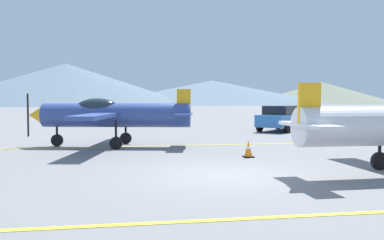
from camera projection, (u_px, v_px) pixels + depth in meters
The scene contains 9 objects.
ground_plane at pixel (225, 175), 11.54m from camera, with size 400.00×400.00×0.00m, color slate.
apron_line_near at pixel (282, 217), 7.45m from camera, with size 80.00×0.16×0.01m, color yellow.
apron_line_far at pixel (185, 145), 18.73m from camera, with size 80.00×0.16×0.01m, color yellow.
airplane_mid at pixel (110, 114), 18.30m from camera, with size 7.28×8.30×2.49m.
car_sedan at pixel (282, 118), 27.04m from camera, with size 4.31×4.32×1.62m.
traffic_cone_side at pixel (248, 149), 15.01m from camera, with size 0.36×0.36×0.59m.
hill_centerleft at pixel (66, 84), 138.88m from camera, with size 83.81×83.81×13.45m, color slate.
hill_centerright at pixel (212, 92), 157.61m from camera, with size 86.13×86.13×8.68m, color slate.
hill_right at pixel (322, 93), 165.55m from camera, with size 55.74×55.74×8.39m, color slate.
Camera 1 is at (-2.78, -11.14, 2.10)m, focal length 39.63 mm.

